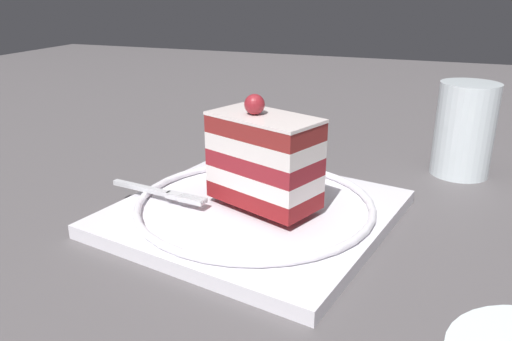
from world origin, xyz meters
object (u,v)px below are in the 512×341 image
at_px(dessert_plate, 256,209).
at_px(fork, 160,192).
at_px(drink_glass_near, 464,135).
at_px(whipped_cream_dollop, 256,149).
at_px(cake_slice, 262,160).

height_order(dessert_plate, fork, fork).
xyz_separation_m(fork, drink_glass_near, (0.28, 0.23, 0.03)).
distance_m(dessert_plate, whipped_cream_dollop, 0.09).
height_order(whipped_cream_dollop, fork, whipped_cream_dollop).
height_order(dessert_plate, drink_glass_near, drink_glass_near).
bearing_deg(drink_glass_near, whipped_cream_dollop, -151.10).
bearing_deg(dessert_plate, drink_glass_near, 47.26).
relative_size(fork, drink_glass_near, 1.00).
distance_m(dessert_plate, drink_glass_near, 0.28).
distance_m(cake_slice, whipped_cream_dollop, 0.10).
height_order(cake_slice, fork, cake_slice).
bearing_deg(whipped_cream_dollop, dessert_plate, -69.56).
xyz_separation_m(whipped_cream_dollop, drink_glass_near, (0.22, 0.12, 0.00)).
xyz_separation_m(cake_slice, fork, (-0.10, -0.02, -0.04)).
height_order(cake_slice, whipped_cream_dollop, cake_slice).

